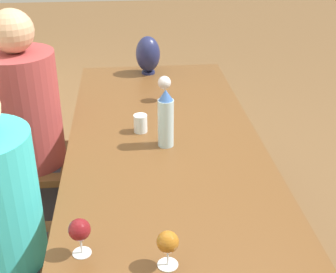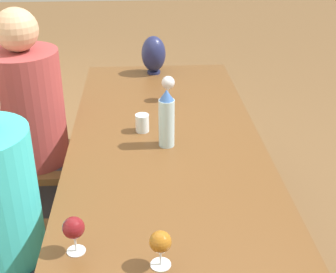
{
  "view_description": "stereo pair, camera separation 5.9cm",
  "coord_description": "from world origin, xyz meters",
  "px_view_note": "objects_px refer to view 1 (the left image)",
  "views": [
    {
      "loc": [
        -1.82,
        0.17,
        1.76
      ],
      "look_at": [
        -0.05,
        0.0,
        0.83
      ],
      "focal_mm": 50.0,
      "sensor_mm": 36.0,
      "label": 1
    },
    {
      "loc": [
        -1.83,
        0.11,
        1.76
      ],
      "look_at": [
        -0.05,
        0.0,
        0.83
      ],
      "focal_mm": 50.0,
      "sensor_mm": 36.0,
      "label": 2
    }
  ],
  "objects_px": {
    "person_far": "(29,124)",
    "water_tumbler": "(140,123)",
    "vase": "(148,54)",
    "wine_glass_1": "(168,243)",
    "chair_far": "(16,151)",
    "wine_glass_2": "(164,83)",
    "water_bottle": "(166,119)",
    "wine_glass_3": "(80,230)"
  },
  "relations": [
    {
      "from": "person_far",
      "to": "water_tumbler",
      "type": "bearing_deg",
      "value": -112.6
    },
    {
      "from": "vase",
      "to": "person_far",
      "type": "relative_size",
      "value": 0.19
    },
    {
      "from": "person_far",
      "to": "vase",
      "type": "bearing_deg",
      "value": -48.79
    },
    {
      "from": "wine_glass_1",
      "to": "chair_far",
      "type": "height_order",
      "value": "chair_far"
    },
    {
      "from": "wine_glass_2",
      "to": "water_bottle",
      "type": "bearing_deg",
      "value": 176.08
    },
    {
      "from": "wine_glass_2",
      "to": "person_far",
      "type": "relative_size",
      "value": 0.11
    },
    {
      "from": "wine_glass_1",
      "to": "person_far",
      "type": "relative_size",
      "value": 0.1
    },
    {
      "from": "wine_glass_3",
      "to": "vase",
      "type": "bearing_deg",
      "value": -10.4
    },
    {
      "from": "chair_far",
      "to": "vase",
      "type": "bearing_deg",
      "value": -52.45
    },
    {
      "from": "water_tumbler",
      "to": "wine_glass_1",
      "type": "bearing_deg",
      "value": -177.18
    },
    {
      "from": "vase",
      "to": "wine_glass_3",
      "type": "distance_m",
      "value": 1.7
    },
    {
      "from": "water_bottle",
      "to": "chair_far",
      "type": "relative_size",
      "value": 0.27
    },
    {
      "from": "water_bottle",
      "to": "wine_glass_3",
      "type": "distance_m",
      "value": 0.78
    },
    {
      "from": "wine_glass_3",
      "to": "person_far",
      "type": "xyz_separation_m",
      "value": [
        1.09,
        0.36,
        -0.14
      ]
    },
    {
      "from": "water_bottle",
      "to": "person_far",
      "type": "distance_m",
      "value": 0.82
    },
    {
      "from": "water_bottle",
      "to": "wine_glass_2",
      "type": "relative_size",
      "value": 1.93
    },
    {
      "from": "water_bottle",
      "to": "wine_glass_1",
      "type": "xyz_separation_m",
      "value": [
        -0.78,
        0.07,
        -0.04
      ]
    },
    {
      "from": "water_tumbler",
      "to": "chair_far",
      "type": "relative_size",
      "value": 0.09
    },
    {
      "from": "water_tumbler",
      "to": "water_bottle",
      "type": "bearing_deg",
      "value": -143.18
    },
    {
      "from": "vase",
      "to": "water_tumbler",
      "type": "bearing_deg",
      "value": 174.24
    },
    {
      "from": "wine_glass_1",
      "to": "person_far",
      "type": "xyz_separation_m",
      "value": [
        1.17,
        0.63,
        -0.14
      ]
    },
    {
      "from": "wine_glass_2",
      "to": "wine_glass_3",
      "type": "bearing_deg",
      "value": 163.09
    },
    {
      "from": "vase",
      "to": "wine_glass_3",
      "type": "relative_size",
      "value": 1.83
    },
    {
      "from": "wine_glass_2",
      "to": "vase",
      "type": "bearing_deg",
      "value": 8.24
    },
    {
      "from": "water_tumbler",
      "to": "wine_glass_1",
      "type": "height_order",
      "value": "wine_glass_1"
    },
    {
      "from": "wine_glass_2",
      "to": "chair_far",
      "type": "height_order",
      "value": "chair_far"
    },
    {
      "from": "water_tumbler",
      "to": "chair_far",
      "type": "height_order",
      "value": "chair_far"
    },
    {
      "from": "wine_glass_1",
      "to": "wine_glass_3",
      "type": "distance_m",
      "value": 0.28
    },
    {
      "from": "water_bottle",
      "to": "person_far",
      "type": "relative_size",
      "value": 0.21
    },
    {
      "from": "wine_glass_3",
      "to": "person_far",
      "type": "bearing_deg",
      "value": 18.08
    },
    {
      "from": "water_tumbler",
      "to": "vase",
      "type": "distance_m",
      "value": 0.83
    },
    {
      "from": "wine_glass_1",
      "to": "wine_glass_2",
      "type": "bearing_deg",
      "value": -4.49
    },
    {
      "from": "wine_glass_1",
      "to": "wine_glass_2",
      "type": "xyz_separation_m",
      "value": [
        1.3,
        -0.1,
        0.01
      ]
    },
    {
      "from": "wine_glass_2",
      "to": "wine_glass_3",
      "type": "height_order",
      "value": "wine_glass_2"
    },
    {
      "from": "water_bottle",
      "to": "wine_glass_2",
      "type": "bearing_deg",
      "value": -3.92
    },
    {
      "from": "wine_glass_2",
      "to": "chair_far",
      "type": "bearing_deg",
      "value": 99.14
    },
    {
      "from": "water_bottle",
      "to": "wine_glass_3",
      "type": "bearing_deg",
      "value": 154.36
    },
    {
      "from": "wine_glass_2",
      "to": "wine_glass_3",
      "type": "relative_size",
      "value": 1.08
    },
    {
      "from": "vase",
      "to": "chair_far",
      "type": "xyz_separation_m",
      "value": [
        -0.58,
        0.75,
        -0.34
      ]
    },
    {
      "from": "wine_glass_2",
      "to": "person_far",
      "type": "bearing_deg",
      "value": 100.27
    },
    {
      "from": "wine_glass_3",
      "to": "chair_far",
      "type": "bearing_deg",
      "value": 22.34
    },
    {
      "from": "chair_far",
      "to": "person_far",
      "type": "xyz_separation_m",
      "value": [
        0.0,
        -0.09,
        0.16
      ]
    }
  ]
}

